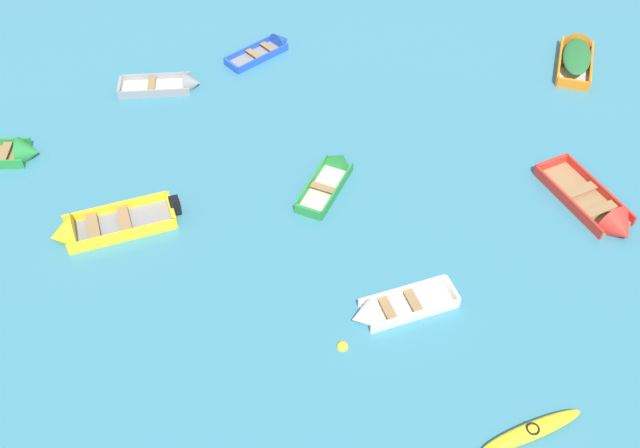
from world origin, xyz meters
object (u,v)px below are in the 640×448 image
Objects in this scene: rowboat_white_foreground_center at (384,311)px; rowboat_blue_cluster_outer at (271,47)px; rowboat_yellow_near_left at (90,230)px; rowboat_orange_back_row_left at (576,53)px; kayak_yellow_back_row_right at (532,431)px; rowboat_green_far_back at (8,154)px; rowboat_green_far_right at (333,173)px; rowboat_grey_far_left at (177,85)px; mooring_buoy_between_boats_right at (342,347)px; rowboat_red_near_camera at (605,216)px.

rowboat_white_foreground_center reaches higher than rowboat_blue_cluster_outer.
rowboat_orange_back_row_left is at bearing 39.12° from rowboat_yellow_near_left.
kayak_yellow_back_row_right is at bearing -96.46° from rowboat_orange_back_row_left.
rowboat_green_far_back is 13.16m from rowboat_green_far_right.
kayak_yellow_back_row_right is at bearing -42.41° from rowboat_grey_far_left.
rowboat_blue_cluster_outer is 8.57× the size of mooring_buoy_between_boats_right.
rowboat_red_near_camera reaches higher than rowboat_grey_far_left.
rowboat_green_far_back reaches higher than kayak_yellow_back_row_right.
rowboat_orange_back_row_left reaches higher than mooring_buoy_between_boats_right.
rowboat_blue_cluster_outer is 1.07× the size of kayak_yellow_back_row_right.
rowboat_orange_back_row_left reaches higher than rowboat_green_far_back.
rowboat_blue_cluster_outer is at bearing -172.49° from rowboat_orange_back_row_left.
rowboat_green_far_right is (8.19, 4.64, -0.04)m from rowboat_yellow_near_left.
mooring_buoy_between_boats_right is at bearing -23.61° from rowboat_green_far_back.
rowboat_white_foreground_center is 9.50m from rowboat_red_near_camera.
rowboat_red_near_camera reaches higher than kayak_yellow_back_row_right.
rowboat_green_far_right is at bearing -61.49° from rowboat_blue_cluster_outer.
rowboat_green_far_right is 7.93m from mooring_buoy_between_boats_right.
rowboat_grey_far_left is at bearing 164.99° from rowboat_red_near_camera.
rowboat_grey_far_left is 1.04× the size of rowboat_green_far_right.
kayak_yellow_back_row_right is 8.04× the size of mooring_buoy_between_boats_right.
rowboat_grey_far_left is 0.84× the size of rowboat_red_near_camera.
mooring_buoy_between_boats_right is at bearing -77.97° from rowboat_green_far_right.
rowboat_orange_back_row_left reaches higher than rowboat_grey_far_left.
rowboat_white_foreground_center is 1.19× the size of kayak_yellow_back_row_right.
rowboat_grey_far_left is at bearing 137.59° from kayak_yellow_back_row_right.
rowboat_grey_far_left is 1.14× the size of rowboat_blue_cluster_outer.
rowboat_green_far_back is at bearing 156.39° from mooring_buoy_between_boats_right.
rowboat_grey_far_left is 9.02m from rowboat_green_far_right.
rowboat_grey_far_left is 15.08m from rowboat_white_foreground_center.
rowboat_white_foreground_center is 16.07m from rowboat_blue_cluster_outer.
rowboat_red_near_camera is at bearing -30.22° from rowboat_blue_cluster_outer.
rowboat_yellow_near_left reaches higher than kayak_yellow_back_row_right.
rowboat_green_far_back reaches higher than rowboat_green_far_right.
rowboat_orange_back_row_left is 1.31× the size of kayak_yellow_back_row_right.
rowboat_green_far_right is 12.29m from kayak_yellow_back_row_right.
rowboat_green_far_back is at bearing -174.29° from rowboat_green_far_right.
kayak_yellow_back_row_right is (-2.23, -19.67, -0.19)m from rowboat_orange_back_row_left.
rowboat_yellow_near_left reaches higher than rowboat_white_foreground_center.
rowboat_yellow_near_left is at bearing -92.05° from rowboat_grey_far_left.
rowboat_grey_far_left is 1.21× the size of kayak_yellow_back_row_right.
rowboat_orange_back_row_left is 10.56× the size of mooring_buoy_between_boats_right.
rowboat_white_foreground_center is at bearing 144.29° from kayak_yellow_back_row_right.
rowboat_red_near_camera is 11.33m from mooring_buoy_between_boats_right.
kayak_yellow_back_row_right is at bearing -106.68° from rowboat_red_near_camera.
rowboat_yellow_near_left reaches higher than rowboat_green_far_right.
rowboat_blue_cluster_outer reaches higher than kayak_yellow_back_row_right.
rowboat_red_near_camera is (7.53, 5.79, 0.01)m from rowboat_white_foreground_center.
rowboat_orange_back_row_left is at bearing 26.27° from rowboat_green_far_back.
rowboat_green_far_back is 1.13× the size of rowboat_grey_far_left.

